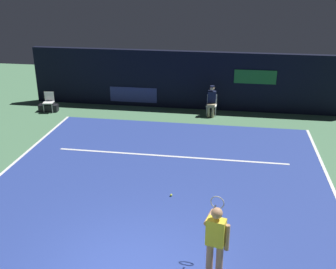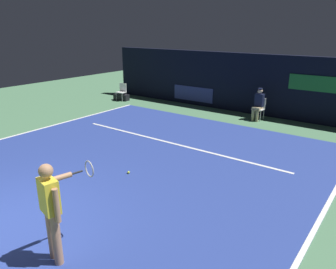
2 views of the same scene
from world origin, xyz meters
The scene contains 11 objects.
ground_plane centered at (0.00, 4.04, 0.00)m, with size 29.47×29.47×0.00m, color #4C7A56.
court_surface centered at (0.00, 4.04, 0.01)m, with size 10.05×10.07×0.01m, color navy.
line_sideline_left centered at (4.97, 4.04, 0.01)m, with size 0.10×10.07×0.01m, color white.
line_sideline_right centered at (-4.97, 4.04, 0.01)m, with size 0.10×10.07×0.01m, color white.
line_service centered at (0.00, 5.80, 0.01)m, with size 7.84×0.10×0.01m, color white.
back_wall centered at (0.00, 11.17, 1.30)m, with size 14.51×0.33×2.60m.
tennis_player centered at (1.77, 0.10, 0.99)m, with size 0.51×1.02×1.73m.
line_judge_on_chair centered at (1.11, 10.24, 0.69)m, with size 0.45×0.54×1.32m.
courtside_chair_near centered at (-6.07, 9.66, 0.50)m, with size 0.49×0.47×0.88m.
tennis_ball centered at (0.42, 3.22, 0.05)m, with size 0.07×0.07×0.07m, color #CCE033.
equipment_bag centered at (-6.12, 9.67, 0.16)m, with size 0.84×0.32×0.32m, color black.
Camera 1 is at (1.89, -6.44, 5.82)m, focal length 43.13 mm.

